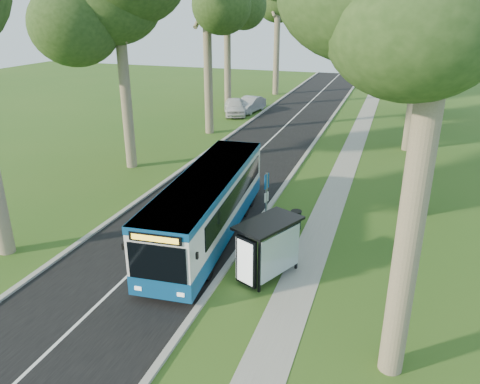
# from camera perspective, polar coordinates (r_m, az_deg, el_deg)

# --- Properties ---
(ground) EXTENTS (120.00, 120.00, 0.00)m
(ground) POSITION_cam_1_polar(r_m,az_deg,el_deg) (21.12, 0.49, -6.32)
(ground) COLOR #2F581B
(ground) RESTS_ON ground
(road) EXTENTS (7.00, 100.00, 0.02)m
(road) POSITION_cam_1_polar(r_m,az_deg,el_deg) (30.88, 0.13, 2.95)
(road) COLOR black
(road) RESTS_ON ground
(kerb_east) EXTENTS (0.25, 100.00, 0.12)m
(kerb_east) POSITION_cam_1_polar(r_m,az_deg,el_deg) (29.99, 6.49, 2.33)
(kerb_east) COLOR #9E9B93
(kerb_east) RESTS_ON ground
(kerb_west) EXTENTS (0.25, 100.00, 0.12)m
(kerb_west) POSITION_cam_1_polar(r_m,az_deg,el_deg) (32.09, -5.81, 3.66)
(kerb_west) COLOR #9E9B93
(kerb_west) RESTS_ON ground
(centre_line) EXTENTS (0.12, 100.00, 0.00)m
(centre_line) POSITION_cam_1_polar(r_m,az_deg,el_deg) (30.87, 0.13, 2.97)
(centre_line) COLOR white
(centre_line) RESTS_ON road
(footpath) EXTENTS (1.50, 100.00, 0.02)m
(footpath) POSITION_cam_1_polar(r_m,az_deg,el_deg) (29.57, 12.16, 1.59)
(footpath) COLOR gray
(footpath) RESTS_ON ground
(bus) EXTENTS (3.27, 11.54, 3.02)m
(bus) POSITION_cam_1_polar(r_m,az_deg,el_deg) (21.13, -3.91, -1.66)
(bus) COLOR white
(bus) RESTS_ON ground
(bus_stop_sign) EXTENTS (0.13, 0.40, 2.84)m
(bus_stop_sign) POSITION_cam_1_polar(r_m,az_deg,el_deg) (21.78, 3.24, -0.38)
(bus_stop_sign) COLOR gray
(bus_stop_sign) RESTS_ON ground
(bus_shelter) EXTENTS (2.46, 3.07, 2.32)m
(bus_shelter) POSITION_cam_1_polar(r_m,az_deg,el_deg) (17.74, 3.58, -6.22)
(bus_shelter) COLOR black
(bus_shelter) RESTS_ON ground
(litter_bin) EXTENTS (0.53, 0.53, 0.92)m
(litter_bin) POSITION_cam_1_polar(r_m,az_deg,el_deg) (22.46, 6.84, -3.36)
(litter_bin) COLOR black
(litter_bin) RESTS_ON ground
(car_white) EXTENTS (3.59, 5.14, 1.62)m
(car_white) POSITION_cam_1_polar(r_m,az_deg,el_deg) (46.54, -0.67, 10.37)
(car_white) COLOR silver
(car_white) RESTS_ON ground
(car_silver) EXTENTS (2.25, 4.77, 1.51)m
(car_silver) POSITION_cam_1_polar(r_m,az_deg,el_deg) (47.84, 1.19, 10.61)
(car_silver) COLOR #9EA0A5
(car_silver) RESTS_ON ground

